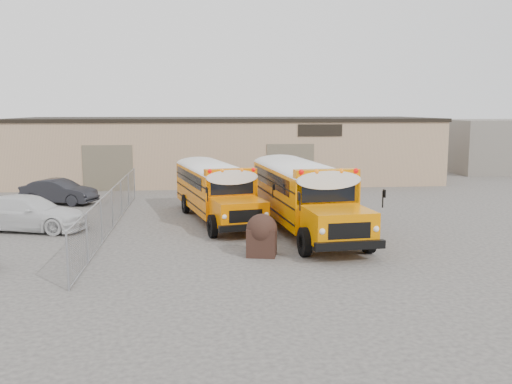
{
  "coord_description": "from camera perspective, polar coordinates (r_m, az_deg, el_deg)",
  "views": [
    {
      "loc": [
        -2.14,
        -22.67,
        5.33
      ],
      "look_at": [
        0.44,
        2.67,
        1.6
      ],
      "focal_mm": 40.0,
      "sensor_mm": 36.0,
      "label": 1
    }
  ],
  "objects": [
    {
      "name": "chainlink_fence",
      "position": [
        26.34,
        -14.15,
        -1.61
      ],
      "size": [
        0.07,
        18.07,
        1.81
      ],
      "color": "gray",
      "rests_on": "ground"
    },
    {
      "name": "warehouse",
      "position": [
        42.82,
        -2.94,
        4.36
      ],
      "size": [
        30.2,
        10.2,
        4.67
      ],
      "color": "#9A7C5F",
      "rests_on": "ground"
    },
    {
      "name": "school_bus_right",
      "position": [
        31.16,
        1.47,
        1.78
      ],
      "size": [
        3.64,
        10.72,
        3.08
      ],
      "color": "orange",
      "rests_on": "ground"
    },
    {
      "name": "distant_building_right",
      "position": [
        53.59,
        23.47,
        4.29
      ],
      "size": [
        10.0,
        8.0,
        4.4
      ],
      "primitive_type": "cube",
      "color": "gray",
      "rests_on": "ground"
    },
    {
      "name": "car_dark",
      "position": [
        33.98,
        -19.1,
        0.04
      ],
      "size": [
        4.51,
        2.84,
        1.4
      ],
      "primitive_type": "imported",
      "rotation": [
        0.0,
        0.0,
        1.23
      ],
      "color": "black",
      "rests_on": "ground"
    },
    {
      "name": "school_bus_left",
      "position": [
        33.25,
        -6.43,
        1.85
      ],
      "size": [
        4.22,
        9.76,
        2.78
      ],
      "color": "orange",
      "rests_on": "ground"
    },
    {
      "name": "ground",
      "position": [
        23.39,
        -0.4,
        -4.84
      ],
      "size": [
        120.0,
        120.0,
        0.0
      ],
      "primitive_type": "plane",
      "color": "#423F3D",
      "rests_on": "ground"
    },
    {
      "name": "car_white",
      "position": [
        27.09,
        -21.82,
        -1.97
      ],
      "size": [
        5.67,
        3.42,
        1.54
      ],
      "primitive_type": "imported",
      "rotation": [
        0.0,
        0.0,
        1.32
      ],
      "color": "silver",
      "rests_on": "ground"
    },
    {
      "name": "tarp_bundle",
      "position": [
        20.81,
        0.58,
        -4.26
      ],
      "size": [
        1.21,
        1.14,
        1.55
      ],
      "color": "black",
      "rests_on": "ground"
    }
  ]
}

